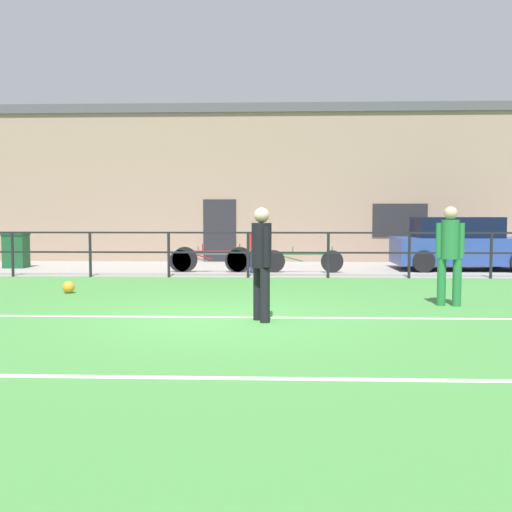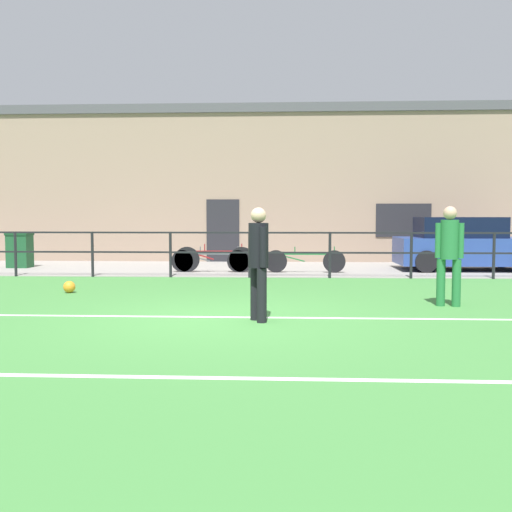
{
  "view_description": "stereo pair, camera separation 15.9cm",
  "coord_description": "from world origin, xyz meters",
  "px_view_note": "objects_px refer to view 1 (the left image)",
  "views": [
    {
      "loc": [
        0.78,
        -8.79,
        1.53
      ],
      "look_at": [
        0.31,
        3.13,
        0.74
      ],
      "focal_mm": 41.67,
      "sensor_mm": 36.0,
      "label": 1
    },
    {
      "loc": [
        0.94,
        -8.79,
        1.53
      ],
      "look_at": [
        0.31,
        3.13,
        0.74
      ],
      "focal_mm": 41.67,
      "sensor_mm": 36.0,
      "label": 2
    }
  ],
  "objects_px": {
    "parked_car_red": "(461,245)",
    "player_striker": "(450,250)",
    "bicycle_parked_0": "(303,261)",
    "bicycle_parked_1": "(208,261)",
    "trash_bin_0": "(16,250)",
    "bicycle_parked_2": "(212,259)",
    "spectator_child": "(256,246)",
    "soccer_ball_match": "(69,287)",
    "player_goalkeeper": "(262,257)"
  },
  "relations": [
    {
      "from": "parked_car_red",
      "to": "player_striker",
      "type": "bearing_deg",
      "value": -108.18
    },
    {
      "from": "bicycle_parked_0",
      "to": "bicycle_parked_1",
      "type": "relative_size",
      "value": 1.02
    },
    {
      "from": "parked_car_red",
      "to": "trash_bin_0",
      "type": "distance_m",
      "value": 12.9
    },
    {
      "from": "parked_car_red",
      "to": "trash_bin_0",
      "type": "height_order",
      "value": "parked_car_red"
    },
    {
      "from": "bicycle_parked_0",
      "to": "bicycle_parked_2",
      "type": "bearing_deg",
      "value": 180.0
    },
    {
      "from": "bicycle_parked_0",
      "to": "bicycle_parked_1",
      "type": "bearing_deg",
      "value": 180.0
    },
    {
      "from": "spectator_child",
      "to": "parked_car_red",
      "type": "relative_size",
      "value": 0.34
    },
    {
      "from": "player_striker",
      "to": "bicycle_parked_0",
      "type": "bearing_deg",
      "value": -54.39
    },
    {
      "from": "spectator_child",
      "to": "bicycle_parked_1",
      "type": "relative_size",
      "value": 0.61
    },
    {
      "from": "soccer_ball_match",
      "to": "bicycle_parked_1",
      "type": "relative_size",
      "value": 0.11
    },
    {
      "from": "player_goalkeeper",
      "to": "bicycle_parked_1",
      "type": "relative_size",
      "value": 0.78
    },
    {
      "from": "player_striker",
      "to": "spectator_child",
      "type": "height_order",
      "value": "player_striker"
    },
    {
      "from": "soccer_ball_match",
      "to": "bicycle_parked_0",
      "type": "xyz_separation_m",
      "value": [
        4.85,
        4.36,
        0.22
      ]
    },
    {
      "from": "parked_car_red",
      "to": "bicycle_parked_2",
      "type": "distance_m",
      "value": 7.05
    },
    {
      "from": "parked_car_red",
      "to": "bicycle_parked_0",
      "type": "relative_size",
      "value": 1.75
    },
    {
      "from": "player_striker",
      "to": "trash_bin_0",
      "type": "height_order",
      "value": "player_striker"
    },
    {
      "from": "soccer_ball_match",
      "to": "trash_bin_0",
      "type": "height_order",
      "value": "trash_bin_0"
    },
    {
      "from": "player_striker",
      "to": "bicycle_parked_2",
      "type": "xyz_separation_m",
      "value": [
        -4.73,
        5.76,
        -0.59
      ]
    },
    {
      "from": "parked_car_red",
      "to": "bicycle_parked_1",
      "type": "height_order",
      "value": "parked_car_red"
    },
    {
      "from": "player_goalkeeper",
      "to": "parked_car_red",
      "type": "relative_size",
      "value": 0.44
    },
    {
      "from": "player_striker",
      "to": "bicycle_parked_1",
      "type": "bearing_deg",
      "value": -35.87
    },
    {
      "from": "parked_car_red",
      "to": "bicycle_parked_0",
      "type": "distance_m",
      "value": 4.64
    },
    {
      "from": "bicycle_parked_1",
      "to": "bicycle_parked_2",
      "type": "bearing_deg",
      "value": 0.0
    },
    {
      "from": "spectator_child",
      "to": "bicycle_parked_0",
      "type": "height_order",
      "value": "spectator_child"
    },
    {
      "from": "bicycle_parked_2",
      "to": "trash_bin_0",
      "type": "height_order",
      "value": "trash_bin_0"
    },
    {
      "from": "bicycle_parked_1",
      "to": "trash_bin_0",
      "type": "height_order",
      "value": "trash_bin_0"
    },
    {
      "from": "bicycle_parked_1",
      "to": "trash_bin_0",
      "type": "xyz_separation_m",
      "value": [
        -5.82,
        1.16,
        0.21
      ]
    },
    {
      "from": "soccer_ball_match",
      "to": "bicycle_parked_2",
      "type": "relative_size",
      "value": 0.11
    },
    {
      "from": "bicycle_parked_0",
      "to": "bicycle_parked_2",
      "type": "distance_m",
      "value": 2.46
    },
    {
      "from": "bicycle_parked_0",
      "to": "player_striker",
      "type": "bearing_deg",
      "value": -68.44
    },
    {
      "from": "bicycle_parked_2",
      "to": "player_goalkeeper",
      "type": "bearing_deg",
      "value": -78.04
    },
    {
      "from": "parked_car_red",
      "to": "spectator_child",
      "type": "bearing_deg",
      "value": -167.19
    },
    {
      "from": "soccer_ball_match",
      "to": "spectator_child",
      "type": "relative_size",
      "value": 0.18
    },
    {
      "from": "player_goalkeeper",
      "to": "bicycle_parked_1",
      "type": "height_order",
      "value": "player_goalkeeper"
    },
    {
      "from": "trash_bin_0",
      "to": "player_goalkeeper",
      "type": "bearing_deg",
      "value": -48.73
    },
    {
      "from": "player_goalkeeper",
      "to": "bicycle_parked_2",
      "type": "relative_size",
      "value": 0.76
    },
    {
      "from": "parked_car_red",
      "to": "bicycle_parked_0",
      "type": "bearing_deg",
      "value": -167.15
    },
    {
      "from": "bicycle_parked_0",
      "to": "bicycle_parked_1",
      "type": "distance_m",
      "value": 2.57
    },
    {
      "from": "player_goalkeeper",
      "to": "player_striker",
      "type": "xyz_separation_m",
      "value": [
        3.17,
        1.62,
        0.02
      ]
    },
    {
      "from": "player_goalkeeper",
      "to": "parked_car_red",
      "type": "height_order",
      "value": "player_goalkeeper"
    },
    {
      "from": "soccer_ball_match",
      "to": "bicycle_parked_2",
      "type": "height_order",
      "value": "bicycle_parked_2"
    },
    {
      "from": "bicycle_parked_2",
      "to": "trash_bin_0",
      "type": "distance_m",
      "value": 6.05
    },
    {
      "from": "parked_car_red",
      "to": "bicycle_parked_1",
      "type": "distance_m",
      "value": 7.17
    },
    {
      "from": "spectator_child",
      "to": "soccer_ball_match",
      "type": "bearing_deg",
      "value": 55.86
    },
    {
      "from": "soccer_ball_match",
      "to": "bicycle_parked_1",
      "type": "bearing_deg",
      "value": 62.45
    },
    {
      "from": "soccer_ball_match",
      "to": "trash_bin_0",
      "type": "xyz_separation_m",
      "value": [
        -3.55,
        5.52,
        0.43
      ]
    },
    {
      "from": "bicycle_parked_2",
      "to": "trash_bin_0",
      "type": "bearing_deg",
      "value": 168.93
    },
    {
      "from": "bicycle_parked_1",
      "to": "trash_bin_0",
      "type": "relative_size",
      "value": 2.05
    },
    {
      "from": "bicycle_parked_1",
      "to": "trash_bin_0",
      "type": "bearing_deg",
      "value": 168.72
    },
    {
      "from": "spectator_child",
      "to": "bicycle_parked_2",
      "type": "bearing_deg",
      "value": -6.21
    }
  ]
}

